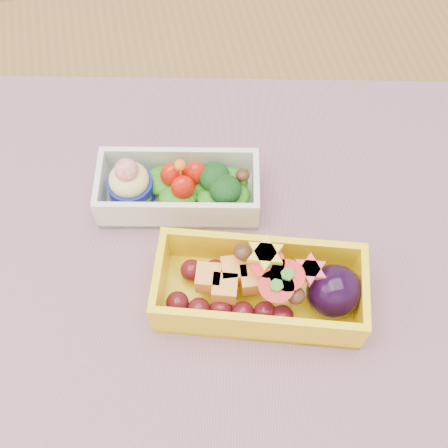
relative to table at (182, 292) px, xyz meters
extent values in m
plane|color=olive|center=(0.00, 0.00, -0.65)|extent=(3.00, 3.00, 0.00)
cube|color=brown|center=(0.00, 0.00, 0.08)|extent=(1.20, 0.80, 0.04)
cylinder|color=brown|center=(0.54, 0.34, -0.30)|extent=(0.06, 0.06, 0.71)
cube|color=#9F6D78|center=(0.04, -0.01, 0.10)|extent=(0.66, 0.56, 0.00)
cube|color=silver|center=(0.01, 0.06, 0.12)|extent=(0.17, 0.10, 0.04)
ellipsoid|color=green|center=(0.01, 0.06, 0.12)|extent=(0.16, 0.09, 0.02)
cylinder|color=navy|center=(-0.03, 0.06, 0.12)|extent=(0.04, 0.04, 0.03)
sphere|color=red|center=(-0.03, 0.06, 0.16)|extent=(0.02, 0.02, 0.02)
ellipsoid|color=red|center=(0.01, 0.06, 0.14)|extent=(0.02, 0.02, 0.03)
ellipsoid|color=red|center=(0.02, 0.05, 0.14)|extent=(0.02, 0.02, 0.03)
ellipsoid|color=red|center=(0.03, 0.06, 0.14)|extent=(0.02, 0.02, 0.03)
sphere|color=orange|center=(0.02, 0.06, 0.16)|extent=(0.01, 0.01, 0.01)
ellipsoid|color=black|center=(0.05, 0.05, 0.14)|extent=(0.03, 0.03, 0.03)
ellipsoid|color=black|center=(0.06, 0.04, 0.14)|extent=(0.03, 0.03, 0.03)
ellipsoid|color=#3F2111|center=(0.08, 0.05, 0.14)|extent=(0.01, 0.01, 0.01)
cube|color=yellow|center=(0.07, -0.07, 0.13)|extent=(0.20, 0.13, 0.05)
ellipsoid|color=#4F0E17|center=(0.03, -0.06, 0.12)|extent=(0.11, 0.07, 0.02)
cube|color=orange|center=(0.04, -0.05, 0.13)|extent=(0.06, 0.05, 0.02)
cone|color=red|center=(0.07, -0.06, 0.14)|extent=(0.04, 0.04, 0.03)
cone|color=red|center=(0.09, -0.07, 0.14)|extent=(0.04, 0.04, 0.03)
cone|color=red|center=(0.08, -0.08, 0.14)|extent=(0.04, 0.04, 0.03)
cylinder|color=yellow|center=(0.07, -0.05, 0.16)|extent=(0.03, 0.03, 0.01)
cylinder|color=#E53F5B|center=(0.11, -0.07, 0.15)|extent=(0.03, 0.03, 0.01)
ellipsoid|color=#3F2111|center=(0.06, -0.04, 0.14)|extent=(0.02, 0.02, 0.01)
ellipsoid|color=#3F2111|center=(0.09, -0.09, 0.14)|extent=(0.02, 0.02, 0.01)
ellipsoid|color=black|center=(0.13, -0.08, 0.13)|extent=(0.05, 0.05, 0.05)
camera|label=1|loc=(-0.01, -0.26, 0.60)|focal=46.27mm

